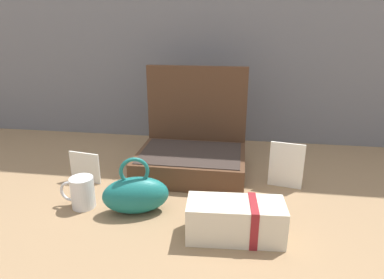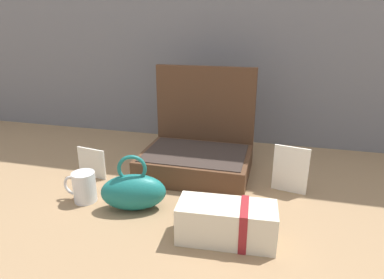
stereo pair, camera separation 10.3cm
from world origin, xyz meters
The scene contains 7 objects.
ground_plane centered at (0.00, 0.00, 0.00)m, with size 6.00×6.00×0.00m, color #8C6D4C.
open_suitcase centered at (-0.06, 0.18, 0.08)m, with size 0.39×0.31×0.38m.
teal_pouch_handbag centered at (-0.18, -0.15, 0.06)m, with size 0.21×0.14×0.18m.
cream_toiletry_bag centered at (0.12, -0.22, 0.05)m, with size 0.26×0.12×0.11m.
coffee_mug centered at (-0.35, -0.14, 0.05)m, with size 0.11×0.07×0.10m.
info_card_left centered at (0.28, 0.09, 0.08)m, with size 0.11×0.01×0.16m, color white.
poster_card_right centered at (-0.42, 0.02, 0.06)m, with size 0.12×0.01×0.11m, color silver.
Camera 2 is at (0.22, -0.96, 0.54)m, focal length 31.08 mm.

